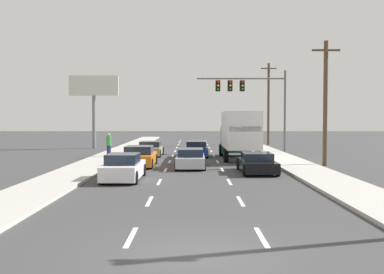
{
  "coord_description": "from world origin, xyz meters",
  "views": [
    {
      "loc": [
        -0.11,
        -10.03,
        3.1
      ],
      "look_at": [
        -0.21,
        21.06,
        1.77
      ],
      "focal_mm": 41.58,
      "sensor_mm": 36.0,
      "label": 1
    }
  ],
  "objects_px": {
    "car_black": "(258,163)",
    "utility_pole_far": "(270,103)",
    "car_white": "(125,168)",
    "roadside_billboard": "(95,95)",
    "car_tan": "(152,149)",
    "pedestrian_near_corner": "(110,145)",
    "car_orange": "(141,157)",
    "utility_pole_mid": "(327,102)",
    "car_blue": "(198,149)",
    "car_silver": "(192,159)",
    "box_truck": "(240,132)",
    "traffic_signal_mast": "(247,91)"
  },
  "relations": [
    {
      "from": "box_truck",
      "to": "car_silver",
      "type": "bearing_deg",
      "value": -123.86
    },
    {
      "from": "utility_pole_mid",
      "to": "car_blue",
      "type": "bearing_deg",
      "value": 139.73
    },
    {
      "from": "car_tan",
      "to": "utility_pole_far",
      "type": "bearing_deg",
      "value": 50.9
    },
    {
      "from": "car_tan",
      "to": "traffic_signal_mast",
      "type": "height_order",
      "value": "traffic_signal_mast"
    },
    {
      "from": "car_white",
      "to": "car_orange",
      "type": "bearing_deg",
      "value": 89.59
    },
    {
      "from": "roadside_billboard",
      "to": "car_black",
      "type": "bearing_deg",
      "value": -55.9
    },
    {
      "from": "car_white",
      "to": "pedestrian_near_corner",
      "type": "height_order",
      "value": "pedestrian_near_corner"
    },
    {
      "from": "car_black",
      "to": "utility_pole_far",
      "type": "relative_size",
      "value": 0.46
    },
    {
      "from": "car_white",
      "to": "utility_pole_far",
      "type": "relative_size",
      "value": 0.45
    },
    {
      "from": "car_white",
      "to": "box_truck",
      "type": "xyz_separation_m",
      "value": [
        6.92,
        10.87,
        1.45
      ]
    },
    {
      "from": "utility_pole_far",
      "to": "car_orange",
      "type": "bearing_deg",
      "value": -118.0
    },
    {
      "from": "car_white",
      "to": "utility_pole_far",
      "type": "bearing_deg",
      "value": 67.29
    },
    {
      "from": "car_white",
      "to": "roadside_billboard",
      "type": "xyz_separation_m",
      "value": [
        -6.59,
        23.28,
        4.86
      ]
    },
    {
      "from": "car_black",
      "to": "car_tan",
      "type": "bearing_deg",
      "value": 122.41
    },
    {
      "from": "utility_pole_far",
      "to": "car_tan",
      "type": "bearing_deg",
      "value": -129.1
    },
    {
      "from": "car_white",
      "to": "roadside_billboard",
      "type": "relative_size",
      "value": 0.57
    },
    {
      "from": "car_tan",
      "to": "roadside_billboard",
      "type": "xyz_separation_m",
      "value": [
        -6.6,
        9.05,
        4.91
      ]
    },
    {
      "from": "car_tan",
      "to": "traffic_signal_mast",
      "type": "relative_size",
      "value": 0.52
    },
    {
      "from": "box_truck",
      "to": "car_white",
      "type": "bearing_deg",
      "value": -122.5
    },
    {
      "from": "car_blue",
      "to": "car_tan",
      "type": "bearing_deg",
      "value": 169.73
    },
    {
      "from": "car_orange",
      "to": "utility_pole_mid",
      "type": "relative_size",
      "value": 0.53
    },
    {
      "from": "utility_pole_far",
      "to": "roadside_billboard",
      "type": "xyz_separation_m",
      "value": [
        -18.86,
        -6.03,
        0.62
      ]
    },
    {
      "from": "box_truck",
      "to": "traffic_signal_mast",
      "type": "relative_size",
      "value": 1.02
    },
    {
      "from": "car_tan",
      "to": "traffic_signal_mast",
      "type": "xyz_separation_m",
      "value": [
        8.18,
        3.35,
        4.91
      ]
    },
    {
      "from": "car_blue",
      "to": "pedestrian_near_corner",
      "type": "bearing_deg",
      "value": -170.06
    },
    {
      "from": "car_white",
      "to": "pedestrian_near_corner",
      "type": "bearing_deg",
      "value": 103.87
    },
    {
      "from": "car_tan",
      "to": "car_white",
      "type": "xyz_separation_m",
      "value": [
        -0.01,
        -14.23,
        0.05
      ]
    },
    {
      "from": "car_blue",
      "to": "roadside_billboard",
      "type": "distance_m",
      "value": 15.03
    },
    {
      "from": "box_truck",
      "to": "pedestrian_near_corner",
      "type": "distance_m",
      "value": 10.14
    },
    {
      "from": "car_white",
      "to": "pedestrian_near_corner",
      "type": "xyz_separation_m",
      "value": [
        -3.05,
        12.35,
        0.42
      ]
    },
    {
      "from": "car_tan",
      "to": "pedestrian_near_corner",
      "type": "xyz_separation_m",
      "value": [
        -3.06,
        -1.88,
        0.47
      ]
    },
    {
      "from": "utility_pole_far",
      "to": "car_silver",
      "type": "bearing_deg",
      "value": -110.58
    },
    {
      "from": "box_truck",
      "to": "utility_pole_mid",
      "type": "relative_size",
      "value": 1.01
    },
    {
      "from": "car_silver",
      "to": "utility_pole_far",
      "type": "height_order",
      "value": "utility_pole_far"
    },
    {
      "from": "car_white",
      "to": "car_silver",
      "type": "relative_size",
      "value": 0.95
    },
    {
      "from": "car_black",
      "to": "utility_pole_far",
      "type": "bearing_deg",
      "value": 78.91
    },
    {
      "from": "car_silver",
      "to": "utility_pole_far",
      "type": "xyz_separation_m",
      "value": [
        8.93,
        23.79,
        4.28
      ]
    },
    {
      "from": "box_truck",
      "to": "utility_pole_far",
      "type": "height_order",
      "value": "utility_pole_far"
    },
    {
      "from": "car_silver",
      "to": "traffic_signal_mast",
      "type": "distance_m",
      "value": 13.89
    },
    {
      "from": "car_black",
      "to": "utility_pole_far",
      "type": "distance_m",
      "value": 27.13
    },
    {
      "from": "car_tan",
      "to": "car_black",
      "type": "distance_m",
      "value": 13.26
    },
    {
      "from": "utility_pole_far",
      "to": "roadside_billboard",
      "type": "bearing_deg",
      "value": -162.26
    },
    {
      "from": "car_blue",
      "to": "traffic_signal_mast",
      "type": "relative_size",
      "value": 0.54
    },
    {
      "from": "car_orange",
      "to": "traffic_signal_mast",
      "type": "height_order",
      "value": "traffic_signal_mast"
    },
    {
      "from": "car_orange",
      "to": "car_black",
      "type": "bearing_deg",
      "value": -25.02
    },
    {
      "from": "roadside_billboard",
      "to": "car_orange",
      "type": "bearing_deg",
      "value": -68.61
    },
    {
      "from": "box_truck",
      "to": "car_black",
      "type": "relative_size",
      "value": 1.89
    },
    {
      "from": "pedestrian_near_corner",
      "to": "car_blue",
      "type": "bearing_deg",
      "value": 9.94
    },
    {
      "from": "car_orange",
      "to": "car_blue",
      "type": "bearing_deg",
      "value": 62.73
    },
    {
      "from": "car_orange",
      "to": "car_black",
      "type": "xyz_separation_m",
      "value": [
        7.07,
        -3.3,
        -0.07
      ]
    }
  ]
}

